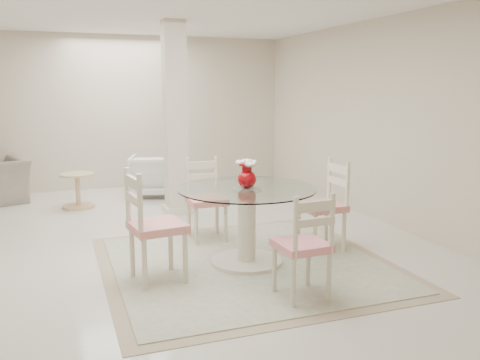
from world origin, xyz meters
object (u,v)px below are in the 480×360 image
object	(u,v)px
column	(175,119)
dining_chair_south	(306,239)
side_table	(78,192)
dining_chair_east	(327,199)
dining_table	(247,226)
armchair_white	(153,175)
dining_chair_west	(149,218)
red_vase	(247,174)
dining_chair_north	(205,193)

from	to	relation	value
column	dining_chair_south	bearing A→B (deg)	-84.58
dining_chair_south	side_table	bearing A→B (deg)	-71.58
dining_chair_east	dining_chair_south	xyz separation A→B (m)	(-0.86, -1.16, -0.04)
dining_table	dining_chair_east	world-z (taller)	dining_chair_east
dining_chair_south	armchair_white	distance (m)	4.71
dining_chair_east	side_table	world-z (taller)	dining_chair_east
column	dining_chair_west	xyz separation A→B (m)	(-0.84, -2.56, -0.73)
red_vase	column	bearing A→B (deg)	94.12
dining_chair_west	dining_chair_south	xyz separation A→B (m)	(1.17, -0.85, -0.07)
red_vase	dining_chair_south	bearing A→B (deg)	-81.51
dining_chair_west	armchair_white	world-z (taller)	dining_chair_west
dining_chair_west	column	bearing A→B (deg)	-26.22
dining_chair_east	dining_chair_north	world-z (taller)	dining_chair_east
dining_chair_south	side_table	distance (m)	4.54
dining_table	dining_chair_north	size ratio (longest dim) A/B	1.30
dining_chair_north	armchair_white	xyz separation A→B (m)	(-0.14, 2.68, -0.22)
dining_chair_east	dining_chair_south	world-z (taller)	dining_chair_east
red_vase	dining_chair_north	xyz separation A→B (m)	(-0.15, 1.01, -0.38)
armchair_white	dining_table	bearing A→B (deg)	110.70
dining_chair_south	side_table	xyz separation A→B (m)	(-1.66, 4.22, -0.31)
red_vase	dining_chair_west	world-z (taller)	dining_chair_west
red_vase	dining_chair_east	bearing A→B (deg)	8.46
dining_chair_north	dining_table	bearing A→B (deg)	-80.86
red_vase	armchair_white	distance (m)	3.74
dining_chair_west	armchair_white	bearing A→B (deg)	-18.80
dining_chair_east	side_table	bearing A→B (deg)	-142.54
red_vase	dining_chair_west	size ratio (longest dim) A/B	0.25
column	dining_chair_south	world-z (taller)	column
dining_chair_west	armchair_white	xyz separation A→B (m)	(0.73, 3.84, -0.28)
dining_chair_east	dining_chair_north	distance (m)	1.44
column	dining_chair_east	bearing A→B (deg)	-62.28
red_vase	dining_chair_east	world-z (taller)	dining_chair_east
dining_table	red_vase	world-z (taller)	red_vase
dining_table	side_table	size ratio (longest dim) A/B	2.67
dining_chair_west	side_table	size ratio (longest dim) A/B	2.25
dining_chair_east	armchair_white	bearing A→B (deg)	-161.89
side_table	dining_chair_west	bearing A→B (deg)	-81.65
red_vase	dining_chair_north	bearing A→B (deg)	98.31
dining_chair_south	armchair_white	size ratio (longest dim) A/B	1.38
dining_chair_north	dining_chair_west	bearing A→B (deg)	-125.78
column	side_table	xyz separation A→B (m)	(-1.34, 0.81, -1.11)
dining_table	armchair_white	xyz separation A→B (m)	(-0.28, 3.68, -0.07)
dining_chair_north	side_table	size ratio (longest dim) A/B	2.05
column	dining_chair_east	world-z (taller)	column
dining_table	red_vase	size ratio (longest dim) A/B	4.81
red_vase	armchair_white	bearing A→B (deg)	94.39
dining_chair_west	side_table	world-z (taller)	dining_chair_west
armchair_white	red_vase	bearing A→B (deg)	110.72
dining_table	armchair_white	distance (m)	3.69
armchair_white	dining_chair_east	bearing A→B (deg)	126.42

